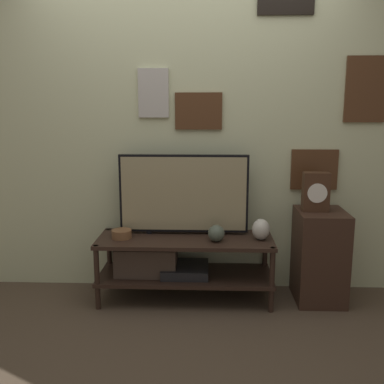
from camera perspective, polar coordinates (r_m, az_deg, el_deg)
ground_plane at (r=3.41m, az=-1.10°, el=-15.28°), size 12.00×12.00×0.00m
wall_back at (r=3.62m, az=-0.47°, el=8.65°), size 6.40×0.08×2.70m
media_console at (r=3.55m, az=-2.61°, el=-8.64°), size 1.35×0.49×0.50m
television at (r=3.51m, az=-1.06°, el=-0.23°), size 1.01×0.05×0.63m
vase_round_glass at (r=3.39m, az=3.11°, el=-5.25°), size 0.13×0.13×0.13m
vase_urn_stoneware at (r=3.46m, az=8.75°, el=-4.71°), size 0.13×0.14×0.16m
vase_wide_bowl at (r=3.51m, az=-8.92°, el=-5.29°), size 0.15×0.15×0.07m
side_table at (r=3.65m, az=15.88°, el=-7.80°), size 0.36×0.44×0.71m
mantel_clock at (r=3.51m, az=15.44°, el=0.02°), size 0.20×0.11×0.30m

